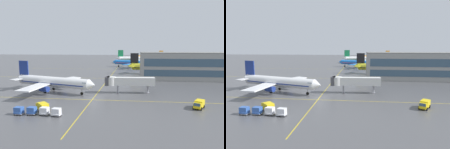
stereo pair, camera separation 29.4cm
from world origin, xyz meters
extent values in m
plane|color=#4C4C4F|center=(0.00, 0.00, 0.00)|extent=(600.00, 600.00, 0.00)
cylinder|color=white|center=(-15.76, 6.83, 3.69)|extent=(28.53, 11.71, 3.42)
cone|color=white|center=(-0.88, 2.27, 3.69)|extent=(3.22, 3.89, 3.35)
cone|color=white|center=(-30.90, 11.48, 4.05)|extent=(3.70, 3.95, 3.25)
cube|color=navy|center=(-28.66, 10.79, 7.92)|extent=(4.22, 1.58, 5.40)
cube|color=white|center=(-29.88, 8.34, 4.05)|extent=(4.12, 5.32, 0.22)
cube|color=white|center=(-28.30, 13.50, 4.05)|extent=(4.12, 5.32, 0.22)
cube|color=white|center=(-18.86, -0.21, 3.15)|extent=(5.85, 13.85, 0.36)
cube|color=white|center=(-14.38, 14.41, 3.15)|extent=(10.64, 14.07, 0.36)
cylinder|color=navy|center=(-16.96, 2.31, 1.98)|extent=(3.48, 2.70, 1.89)
cylinder|color=navy|center=(-14.22, 11.25, 1.98)|extent=(3.48, 2.70, 1.89)
cube|color=#385166|center=(-2.86, 2.88, 4.18)|extent=(2.47, 3.48, 0.63)
cube|color=navy|center=(-15.76, 6.83, 3.26)|extent=(26.34, 11.07, 0.32)
cylinder|color=#99999E|center=(-4.58, 3.40, 1.48)|extent=(0.25, 0.25, 1.48)
cylinder|color=black|center=(-4.58, 3.40, 0.49)|extent=(1.06, 0.68, 0.99)
cylinder|color=#99999E|center=(-18.16, 5.12, 1.48)|extent=(0.25, 0.25, 1.48)
cylinder|color=black|center=(-18.16, 5.12, 0.49)|extent=(1.06, 0.68, 0.99)
cylinder|color=#99999E|center=(-16.79, 9.60, 1.48)|extent=(0.25, 0.25, 1.48)
cylinder|color=black|center=(-16.79, 9.60, 0.49)|extent=(1.06, 0.68, 0.99)
cylinder|color=yellow|center=(27.09, 53.48, 4.14)|extent=(31.99, 13.35, 3.84)
cone|color=yellow|center=(43.77, 48.24, 4.14)|extent=(3.63, 4.38, 3.76)
cone|color=yellow|center=(10.13, 58.81, 4.55)|extent=(4.18, 4.45, 3.65)
cube|color=black|center=(12.64, 58.02, 8.89)|extent=(4.73, 1.80, 6.06)
cube|color=yellow|center=(11.25, 55.28, 4.55)|extent=(4.66, 5.98, 0.24)
cube|color=yellow|center=(13.07, 61.07, 4.55)|extent=(4.66, 5.98, 0.24)
cube|color=yellow|center=(23.56, 45.59, 3.54)|extent=(6.67, 15.58, 0.40)
cube|color=yellow|center=(28.70, 61.98, 3.54)|extent=(12.02, 15.78, 0.40)
cylinder|color=black|center=(25.71, 48.41, 2.22)|extent=(3.91, 3.05, 2.12)
cylinder|color=black|center=(28.86, 58.43, 2.22)|extent=(3.91, 3.05, 2.12)
cube|color=#385166|center=(41.55, 48.94, 4.70)|extent=(2.79, 3.91, 0.71)
cube|color=black|center=(27.09, 53.48, 3.66)|extent=(29.53, 12.61, 0.36)
cylinder|color=#99999E|center=(39.62, 49.55, 1.67)|extent=(0.28, 0.28, 1.67)
cylinder|color=black|center=(39.62, 49.55, 0.56)|extent=(1.20, 0.77, 1.11)
cylinder|color=#99999E|center=(24.38, 51.58, 1.67)|extent=(0.28, 0.28, 1.67)
cylinder|color=black|center=(24.38, 51.58, 0.56)|extent=(1.20, 0.77, 1.11)
cylinder|color=#99999E|center=(25.95, 56.59, 1.67)|extent=(0.28, 0.28, 1.67)
cylinder|color=black|center=(25.95, 56.59, 0.56)|extent=(1.20, 0.77, 1.11)
cylinder|color=blue|center=(11.40, 91.35, 3.70)|extent=(28.32, 12.98, 3.43)
cone|color=blue|center=(-3.29, 96.62, 3.70)|extent=(3.34, 3.95, 3.36)
cone|color=blue|center=(26.34, 85.98, 4.06)|extent=(3.82, 4.04, 3.26)
cube|color=red|center=(24.13, 86.78, 7.94)|extent=(4.18, 1.77, 5.41)
cube|color=blue|center=(25.47, 89.17, 4.06)|extent=(4.30, 5.39, 0.22)
cube|color=blue|center=(23.64, 84.08, 4.06)|extent=(4.30, 5.39, 0.22)
cube|color=blue|center=(14.84, 98.26, 3.16)|extent=(6.47, 14.04, 0.36)
cube|color=blue|center=(9.66, 83.83, 3.16)|extent=(11.11, 13.97, 0.36)
cylinder|color=blue|center=(12.81, 95.83, 1.98)|extent=(3.53, 2.82, 1.89)
cylinder|color=blue|center=(9.64, 87.00, 1.98)|extent=(3.53, 2.82, 1.89)
cube|color=#385166|center=(-1.34, 95.92, 4.19)|extent=(2.59, 3.52, 0.63)
cube|color=red|center=(11.40, 91.35, 3.27)|extent=(26.16, 12.23, 0.32)
cylinder|color=#99999E|center=(0.36, 95.31, 1.49)|extent=(0.25, 0.25, 1.49)
cylinder|color=black|center=(0.36, 95.31, 0.50)|extent=(1.07, 0.72, 0.99)
cylinder|color=#99999E|center=(13.89, 92.95, 1.49)|extent=(0.25, 0.25, 1.49)
cylinder|color=black|center=(13.89, 92.95, 0.50)|extent=(1.07, 0.72, 0.99)
cylinder|color=#99999E|center=(12.30, 88.53, 1.49)|extent=(0.25, 0.25, 1.49)
cylinder|color=black|center=(12.30, 88.53, 0.50)|extent=(1.07, 0.72, 0.99)
cylinder|color=white|center=(15.13, 131.70, 4.25)|extent=(33.39, 9.22, 3.94)
cone|color=white|center=(32.84, 134.58, 4.25)|extent=(3.28, 4.25, 3.86)
cone|color=white|center=(-2.89, 128.77, 4.67)|extent=(3.88, 4.23, 3.74)
cube|color=#197F47|center=(-0.23, 129.20, 9.13)|extent=(4.97, 1.17, 6.22)
cube|color=white|center=(-0.24, 126.04, 4.67)|extent=(4.14, 5.86, 0.25)
cube|color=white|center=(-1.24, 132.19, 4.67)|extent=(4.14, 5.86, 0.25)
cube|color=white|center=(15.52, 122.83, 3.63)|extent=(10.66, 16.46, 0.41)
cube|color=white|center=(12.69, 140.23, 3.63)|extent=(6.14, 15.80, 0.41)
cylinder|color=#2D9956|center=(16.20, 126.41, 2.28)|extent=(3.83, 2.72, 2.18)
cylinder|color=#2D9956|center=(14.47, 137.05, 2.28)|extent=(3.83, 2.72, 2.18)
cube|color=#385166|center=(30.49, 134.19, 4.82)|extent=(2.42, 3.88, 0.73)
cube|color=#197F47|center=(15.13, 131.70, 3.76)|extent=(30.78, 8.83, 0.37)
cylinder|color=#99999E|center=(28.44, 133.86, 1.71)|extent=(0.29, 0.29, 1.71)
cylinder|color=black|center=(28.44, 133.86, 0.57)|extent=(1.20, 0.64, 1.14)
cylinder|color=#99999E|center=(13.52, 128.70, 1.71)|extent=(0.29, 0.29, 1.71)
cylinder|color=black|center=(13.52, 128.70, 0.57)|extent=(1.20, 0.64, 1.14)
cylinder|color=#99999E|center=(12.65, 134.02, 1.71)|extent=(0.29, 0.29, 1.71)
cylinder|color=black|center=(12.65, 134.02, 0.57)|extent=(1.20, 0.64, 1.14)
cylinder|color=orange|center=(29.02, 169.99, 3.77)|extent=(29.62, 7.17, 3.49)
cone|color=orange|center=(13.24, 167.99, 3.77)|extent=(2.80, 3.70, 3.42)
cone|color=orange|center=(45.07, 172.02, 4.14)|extent=(3.34, 3.66, 3.32)
cube|color=orange|center=(42.70, 171.72, 8.09)|extent=(4.42, 0.88, 5.52)
cube|color=orange|center=(42.80, 174.52, 4.14)|extent=(3.52, 5.11, 0.22)
cube|color=orange|center=(43.50, 169.05, 4.14)|extent=(3.52, 5.11, 0.22)
cube|color=orange|center=(28.94, 177.86, 3.22)|extent=(9.06, 14.59, 0.37)
cube|color=orange|center=(30.91, 162.35, 3.22)|extent=(5.91, 14.14, 0.37)
cylinder|color=#333338|center=(28.23, 174.71, 2.02)|extent=(3.34, 2.31, 1.93)
cylinder|color=#333338|center=(29.44, 165.22, 2.02)|extent=(3.34, 2.31, 1.93)
cube|color=#385166|center=(15.34, 168.25, 4.27)|extent=(2.05, 3.40, 0.64)
cube|color=orange|center=(29.02, 169.99, 3.33)|extent=(27.29, 6.91, 0.33)
cylinder|color=#99999E|center=(17.16, 168.48, 1.52)|extent=(0.26, 0.26, 1.52)
cylinder|color=black|center=(17.16, 168.48, 0.51)|extent=(1.06, 0.54, 1.01)
cylinder|color=#99999E|center=(30.54, 172.59, 1.52)|extent=(0.26, 0.26, 1.52)
cylinder|color=black|center=(30.54, 172.59, 0.51)|extent=(1.06, 0.54, 1.01)
cylinder|color=#99999E|center=(31.14, 167.85, 1.52)|extent=(0.26, 0.26, 1.52)
cylinder|color=black|center=(31.14, 167.85, 0.51)|extent=(1.06, 0.54, 1.01)
cube|color=yellow|center=(0.00, -2.00, 0.00)|extent=(128.89, 0.20, 0.01)
cube|color=yellow|center=(0.00, 38.02, 0.00)|extent=(128.89, 0.20, 0.01)
cube|color=yellow|center=(0.00, 78.04, 0.00)|extent=(128.89, 0.20, 0.01)
cube|color=yellow|center=(0.00, 38.02, 0.00)|extent=(0.20, 132.07, 0.01)
cube|color=yellow|center=(29.60, -6.79, 1.25)|extent=(3.19, 3.55, 1.70)
cube|color=yellow|center=(28.58, -8.45, 1.10)|extent=(2.21, 2.05, 1.40)
cube|color=#385166|center=(28.32, -8.88, 1.45)|extent=(1.55, 1.14, 0.70)
cylinder|color=black|center=(27.80, -7.92, 0.40)|extent=(0.66, 0.83, 0.80)
cylinder|color=black|center=(29.42, -8.91, 0.40)|extent=(0.66, 0.83, 0.80)
cylinder|color=black|center=(29.15, -5.70, 0.40)|extent=(0.66, 0.83, 0.80)
cylinder|color=black|center=(30.77, -6.69, 0.40)|extent=(0.66, 0.83, 0.80)
cube|color=yellow|center=(-9.83, -13.84, 1.25)|extent=(3.49, 3.44, 1.70)
cube|color=yellow|center=(-11.25, -12.51, 1.10)|extent=(2.18, 2.20, 1.40)
cube|color=#385166|center=(-11.62, -12.17, 1.45)|extent=(1.36, 1.41, 0.70)
cylinder|color=black|center=(-10.56, -11.85, 0.40)|extent=(0.78, 0.75, 0.80)
cylinder|color=black|center=(-11.86, -13.24, 0.40)|extent=(0.78, 0.75, 0.80)
cylinder|color=black|center=(-8.67, -13.63, 0.40)|extent=(0.78, 0.75, 0.80)
cylinder|color=black|center=(-9.97, -15.01, 0.40)|extent=(0.78, 0.75, 0.80)
cube|color=#99999E|center=(-14.40, -16.83, 0.30)|extent=(2.22, 1.76, 0.12)
cube|color=#335BAD|center=(-14.40, -16.83, 1.11)|extent=(2.01, 1.59, 1.50)
cube|color=#335BAD|center=(-14.45, -17.43, 0.58)|extent=(1.94, 0.71, 0.57)
cylinder|color=#99999E|center=(-13.05, -16.93, 0.30)|extent=(0.70, 0.14, 0.08)
cylinder|color=black|center=(-13.60, -17.51, 0.12)|extent=(0.25, 0.12, 0.24)
cylinder|color=black|center=(-13.50, -16.28, 0.12)|extent=(0.25, 0.12, 0.24)
cylinder|color=black|center=(-15.30, -17.38, 0.12)|extent=(0.25, 0.12, 0.24)
cylinder|color=black|center=(-15.20, -16.14, 0.12)|extent=(0.25, 0.12, 0.24)
cube|color=#99999E|center=(-11.34, -16.52, 0.30)|extent=(2.22, 1.76, 0.12)
cube|color=#335BAD|center=(-11.34, -16.52, 1.11)|extent=(2.01, 1.59, 1.50)
cube|color=#335BAD|center=(-11.39, -17.12, 0.58)|extent=(1.94, 0.71, 0.57)
cylinder|color=#99999E|center=(-10.00, -16.63, 0.30)|extent=(0.70, 0.14, 0.08)
cylinder|color=black|center=(-10.55, -17.20, 0.12)|extent=(0.25, 0.12, 0.24)
cylinder|color=black|center=(-10.45, -15.97, 0.12)|extent=(0.25, 0.12, 0.24)
cylinder|color=black|center=(-12.24, -17.07, 0.12)|extent=(0.25, 0.12, 0.24)
cylinder|color=black|center=(-12.14, -15.83, 0.12)|extent=(0.25, 0.12, 0.24)
cube|color=#99999E|center=(-8.29, -16.43, 0.30)|extent=(2.22, 1.76, 0.12)
cube|color=silver|center=(-8.29, -16.43, 1.11)|extent=(2.01, 1.59, 1.50)
cube|color=silver|center=(-8.33, -17.02, 0.58)|extent=(1.94, 0.71, 0.57)
cylinder|color=#99999E|center=(-6.94, -16.53, 0.30)|extent=(0.70, 0.14, 0.08)
cylinder|color=black|center=(-7.49, -17.11, 0.12)|extent=(0.25, 0.12, 0.24)
cylinder|color=black|center=(-7.39, -15.87, 0.12)|extent=(0.25, 0.12, 0.24)
cylinder|color=black|center=(-9.18, -16.98, 0.12)|extent=(0.25, 0.12, 0.24)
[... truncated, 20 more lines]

